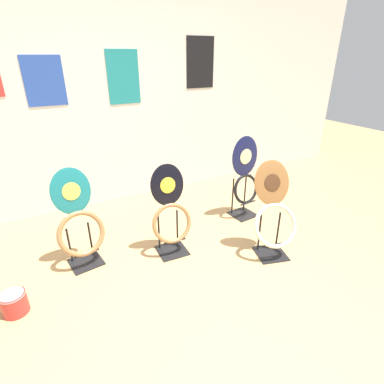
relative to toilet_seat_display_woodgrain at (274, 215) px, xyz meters
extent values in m
plane|color=tan|center=(-0.97, -0.49, -0.42)|extent=(14.00, 14.00, 0.00)
cube|color=silver|center=(-0.97, 1.96, 0.88)|extent=(8.00, 0.06, 2.60)
cube|color=teal|center=(-0.73, 1.93, 1.12)|extent=(0.38, 0.01, 0.61)
cube|color=black|center=(0.32, 1.93, 1.26)|extent=(0.41, 0.01, 0.63)
cube|color=#284CAD|center=(-1.59, 1.93, 1.11)|extent=(0.40, 0.01, 0.51)
cube|color=black|center=(-0.01, -0.03, -0.42)|extent=(0.35, 0.35, 0.01)
cylinder|color=black|center=(-0.08, 0.08, -0.21)|extent=(0.02, 0.02, 0.40)
cylinder|color=black|center=(0.11, 0.03, -0.21)|extent=(0.02, 0.02, 0.40)
cylinder|color=black|center=(-0.03, -0.11, -0.25)|extent=(0.22, 0.08, 0.02)
torus|color=beige|center=(-0.02, -0.05, -0.08)|extent=(0.48, 0.36, 0.39)
ellipsoid|color=#936033|center=(0.03, 0.11, 0.28)|extent=(0.38, 0.26, 0.41)
ellipsoid|color=#4C2D19|center=(0.03, 0.10, 0.29)|extent=(0.17, 0.10, 0.15)
sphere|color=silver|center=(-0.08, 0.07, 0.08)|extent=(0.02, 0.02, 0.02)
sphere|color=silver|center=(0.10, 0.01, 0.08)|extent=(0.02, 0.02, 0.02)
cube|color=black|center=(-1.62, 0.72, -0.42)|extent=(0.31, 0.31, 0.01)
cylinder|color=black|center=(-1.73, 0.80, -0.24)|extent=(0.02, 0.02, 0.35)
cylinder|color=black|center=(-1.54, 0.82, -0.24)|extent=(0.02, 0.02, 0.35)
cylinder|color=black|center=(-1.61, 0.64, -0.27)|extent=(0.22, 0.05, 0.02)
torus|color=#9E7042|center=(-1.62, 0.70, -0.09)|extent=(0.44, 0.24, 0.41)
ellipsoid|color=#197075|center=(-1.63, 0.80, 0.29)|extent=(0.35, 0.14, 0.41)
ellipsoid|color=#EADB4C|center=(-1.63, 0.78, 0.29)|extent=(0.16, 0.05, 0.16)
sphere|color=silver|center=(-1.72, 0.75, 0.09)|extent=(0.02, 0.02, 0.02)
sphere|color=silver|center=(-1.54, 0.77, 0.09)|extent=(0.02, 0.02, 0.02)
cube|color=black|center=(-0.83, 0.49, -0.42)|extent=(0.30, 0.30, 0.01)
cylinder|color=black|center=(-0.93, 0.58, -0.22)|extent=(0.02, 0.02, 0.38)
cylinder|color=black|center=(-0.73, 0.57, -0.22)|extent=(0.02, 0.02, 0.38)
cylinder|color=black|center=(-0.84, 0.41, -0.26)|extent=(0.22, 0.03, 0.02)
torus|color=#9E7042|center=(-0.84, 0.47, -0.09)|extent=(0.40, 0.19, 0.38)
ellipsoid|color=black|center=(-0.83, 0.56, 0.27)|extent=(0.33, 0.11, 0.40)
ellipsoid|color=yellow|center=(-0.83, 0.54, 0.27)|extent=(0.15, 0.04, 0.15)
sphere|color=silver|center=(-0.92, 0.53, 0.08)|extent=(0.02, 0.02, 0.02)
sphere|color=silver|center=(-0.74, 0.52, 0.08)|extent=(0.02, 0.02, 0.02)
cube|color=black|center=(0.24, 0.74, -0.42)|extent=(0.30, 0.30, 0.01)
cylinder|color=black|center=(0.14, 0.82, -0.18)|extent=(0.02, 0.02, 0.46)
cylinder|color=black|center=(0.34, 0.84, -0.18)|extent=(0.02, 0.02, 0.46)
cylinder|color=black|center=(0.25, 0.66, -0.23)|extent=(0.22, 0.03, 0.02)
torus|color=black|center=(0.25, 0.72, -0.07)|extent=(0.36, 0.15, 0.35)
ellipsoid|color=#141942|center=(0.24, 0.78, 0.31)|extent=(0.38, 0.09, 0.46)
ellipsoid|color=beige|center=(0.24, 0.76, 0.32)|extent=(0.17, 0.03, 0.18)
sphere|color=silver|center=(0.14, 0.75, 0.08)|extent=(0.02, 0.02, 0.02)
sphere|color=silver|center=(0.35, 0.77, 0.08)|extent=(0.02, 0.02, 0.02)
cylinder|color=red|center=(-2.21, 0.36, -0.33)|extent=(0.19, 0.19, 0.17)
torus|color=silver|center=(-2.21, 0.36, -0.25)|extent=(0.19, 0.19, 0.01)
cylinder|color=#B2B2B7|center=(-2.21, 0.36, -0.24)|extent=(0.16, 0.16, 0.00)
camera|label=1|loc=(-1.86, -1.76, 1.37)|focal=28.00mm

